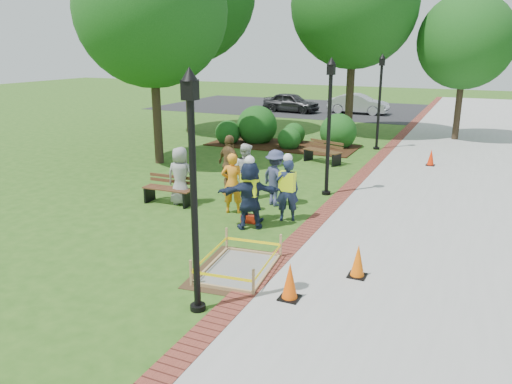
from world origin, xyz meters
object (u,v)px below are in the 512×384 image
at_px(wet_concrete_pad, 239,260).
at_px(hivis_worker_c, 249,189).
at_px(cone_front, 290,282).
at_px(lamp_near, 193,177).
at_px(bench_near, 169,195).
at_px(hivis_worker_a, 250,193).
at_px(hivis_worker_b, 287,188).

xyz_separation_m(wet_concrete_pad, hivis_worker_c, (-1.14, 2.95, 0.66)).
height_order(cone_front, lamp_near, lamp_near).
xyz_separation_m(lamp_near, hivis_worker_c, (-1.18, 4.71, -1.59)).
relative_size(wet_concrete_pad, bench_near, 1.57).
distance_m(hivis_worker_a, hivis_worker_b, 1.17).
xyz_separation_m(wet_concrete_pad, lamp_near, (0.05, -1.76, 2.25)).
height_order(hivis_worker_a, hivis_worker_c, hivis_worker_a).
bearing_deg(hivis_worker_a, hivis_worker_b, 55.74).
bearing_deg(hivis_worker_c, hivis_worker_a, -62.93).
xyz_separation_m(bench_near, lamp_near, (4.03, -5.08, 2.21)).
distance_m(wet_concrete_pad, hivis_worker_a, 2.69).
relative_size(wet_concrete_pad, hivis_worker_c, 1.37).
distance_m(wet_concrete_pad, cone_front, 1.61).
bearing_deg(lamp_near, bench_near, 128.42).
bearing_deg(bench_near, hivis_worker_b, 1.38).
bearing_deg(hivis_worker_b, bench_near, -178.62).
height_order(bench_near, cone_front, bench_near).
distance_m(cone_front, lamp_near, 2.73).
distance_m(wet_concrete_pad, hivis_worker_c, 3.23).
xyz_separation_m(cone_front, hivis_worker_b, (-1.64, 4.14, 0.56)).
relative_size(wet_concrete_pad, hivis_worker_a, 1.27).
bearing_deg(lamp_near, wet_concrete_pad, 91.58).
distance_m(cone_front, hivis_worker_c, 4.52).
distance_m(bench_near, lamp_near, 6.85).
xyz_separation_m(wet_concrete_pad, bench_near, (-3.98, 3.32, 0.03)).
relative_size(cone_front, lamp_near, 0.17).
bearing_deg(lamp_near, hivis_worker_b, 92.97).
xyz_separation_m(hivis_worker_a, hivis_worker_c, (-0.26, 0.51, -0.06)).
relative_size(hivis_worker_b, hivis_worker_c, 1.04).
relative_size(bench_near, hivis_worker_a, 0.81).
xyz_separation_m(lamp_near, hivis_worker_b, (-0.27, 5.17, -1.56)).
relative_size(lamp_near, hivis_worker_b, 2.29).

